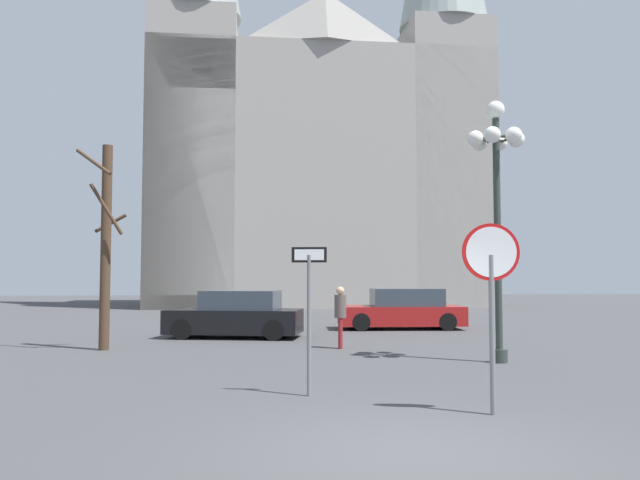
% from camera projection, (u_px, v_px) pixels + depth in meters
% --- Properties ---
extents(ground_plane, '(120.00, 120.00, 0.00)m').
position_uv_depth(ground_plane, '(410.00, 452.00, 6.94)').
color(ground_plane, '#424244').
extents(cathedral, '(22.53, 11.22, 36.82)m').
position_uv_depth(cathedral, '(319.00, 124.00, 42.73)').
color(cathedral, gray).
rests_on(cathedral, ground).
extents(stop_sign, '(0.82, 0.12, 2.71)m').
position_uv_depth(stop_sign, '(491.00, 279.00, 8.95)').
color(stop_sign, slate).
rests_on(stop_sign, ground).
extents(one_way_arrow_sign, '(0.58, 0.12, 2.43)m').
position_uv_depth(one_way_arrow_sign, '(309.00, 303.00, 10.31)').
color(one_way_arrow_sign, slate).
rests_on(one_way_arrow_sign, ground).
extents(street_lamp, '(1.36, 1.23, 6.01)m').
position_uv_depth(street_lamp, '(497.00, 174.00, 14.46)').
color(street_lamp, '#2D3833').
rests_on(street_lamp, ground).
extents(bare_tree, '(1.30, 1.25, 5.49)m').
position_uv_depth(bare_tree, '(106.00, 243.00, 16.78)').
color(bare_tree, '#473323').
rests_on(bare_tree, ground).
extents(parked_car_near_black, '(4.50, 2.63, 1.50)m').
position_uv_depth(parked_car_near_black, '(236.00, 316.00, 20.05)').
color(parked_car_near_black, black).
rests_on(parked_car_near_black, ground).
extents(parked_car_far_red, '(4.68, 2.11, 1.50)m').
position_uv_depth(parked_car_far_red, '(402.00, 310.00, 23.38)').
color(parked_car_far_red, maroon).
rests_on(parked_car_far_red, ground).
extents(pedestrian_walking, '(0.32, 0.32, 1.67)m').
position_uv_depth(pedestrian_walking, '(340.00, 311.00, 17.04)').
color(pedestrian_walking, maroon).
rests_on(pedestrian_walking, ground).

